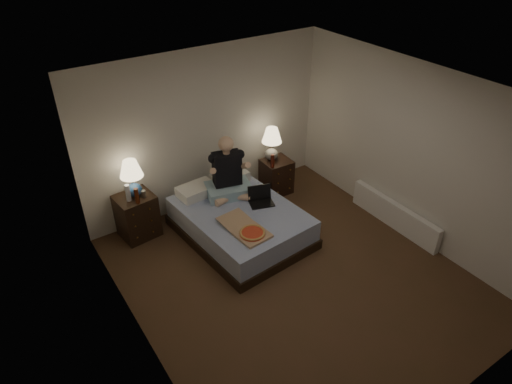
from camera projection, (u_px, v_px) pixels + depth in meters
floor at (294, 277)px, 6.01m from camera, size 4.00×4.50×0.00m
ceiling at (305, 96)px, 4.64m from camera, size 4.00×4.50×0.00m
wall_back at (206, 130)px, 6.89m from camera, size 4.00×0.00×2.50m
wall_front at (468, 324)px, 3.76m from camera, size 4.00×0.00×2.50m
wall_left at (136, 262)px, 4.39m from camera, size 0.00×4.50×2.50m
wall_right at (413, 153)px, 6.26m from camera, size 0.00×4.50×2.50m
bed at (241, 223)px, 6.62m from camera, size 1.54×1.96×0.46m
nightstand_left at (137, 216)px, 6.59m from camera, size 0.56×0.51×0.67m
nightstand_right at (276, 176)px, 7.59m from camera, size 0.47×0.42×0.59m
lamp_left at (132, 179)px, 6.28m from camera, size 0.37×0.37×0.56m
lamp_right at (272, 144)px, 7.32m from camera, size 0.40×0.40×0.56m
water_bottle at (128, 193)px, 6.26m from camera, size 0.07×0.07×0.25m
soda_can at (143, 194)px, 6.38m from camera, size 0.07×0.07×0.10m
beer_bottle_left at (137, 196)px, 6.22m from camera, size 0.06×0.06×0.23m
beer_bottle_right at (272, 161)px, 7.19m from camera, size 0.06×0.06×0.23m
person at (228, 167)px, 6.57m from camera, size 0.77×0.67×0.93m
laptop at (262, 197)px, 6.55m from camera, size 0.41×0.37×0.24m
pizza_box at (252, 233)px, 5.97m from camera, size 0.47×0.79×0.08m
radiator at (394, 215)px, 6.83m from camera, size 0.10×1.60×0.40m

